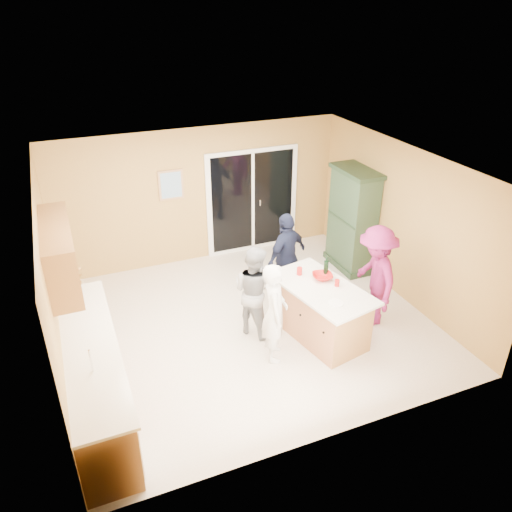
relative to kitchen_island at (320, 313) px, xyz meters
name	(u,v)px	position (x,y,z in m)	size (l,w,h in m)	color
floor	(250,324)	(-0.88, 0.68, -0.41)	(5.50, 5.50, 0.00)	beige
ceiling	(249,167)	(-0.88, 0.68, 2.19)	(5.50, 5.00, 0.10)	white
wall_back	(200,196)	(-0.88, 3.18, 0.89)	(5.50, 0.10, 2.60)	#DFBB5C
wall_front	(335,351)	(-0.88, -1.82, 0.89)	(5.50, 0.10, 2.60)	#DFBB5C
wall_left	(53,289)	(-3.63, 0.68, 0.89)	(0.10, 5.00, 2.60)	#DFBB5C
wall_right	(402,223)	(1.87, 0.68, 0.89)	(0.10, 5.00, 2.60)	#DFBB5C
left_cabinet_run	(96,384)	(-3.33, -0.37, 0.06)	(0.65, 3.05, 1.24)	#A66740
upper_cabinets	(60,254)	(-3.45, 0.48, 1.47)	(0.35, 1.60, 0.75)	#A66740
sliding_door	(252,201)	(0.17, 3.14, 0.64)	(1.90, 0.07, 2.10)	white
framed_picture	(171,185)	(-1.43, 3.16, 1.19)	(0.46, 0.04, 0.56)	#AE7F57
kitchen_island	(320,313)	(0.00, 0.00, 0.00)	(1.20, 1.79, 0.87)	#A66740
green_hutch	(352,221)	(1.61, 1.75, 0.54)	(0.56, 1.06, 1.95)	#203420
woman_white	(275,312)	(-0.85, -0.19, 0.35)	(0.55, 0.36, 1.51)	white
woman_grey	(254,291)	(-0.88, 0.49, 0.33)	(0.71, 0.55, 1.46)	gray
woman_navy	(287,257)	(0.01, 1.21, 0.37)	(0.91, 0.38, 1.56)	#1A1F39
woman_magenta	(375,276)	(0.95, 0.02, 0.42)	(1.07, 0.62, 1.66)	#7F1B61
serving_bowl	(322,276)	(0.13, 0.21, 0.50)	(0.31, 0.31, 0.08)	#B01613
tulip_vase	(76,277)	(-3.33, 1.19, 0.73)	(0.21, 0.14, 0.40)	red
tumbler_near	(299,271)	(-0.14, 0.46, 0.52)	(0.08, 0.08, 0.12)	#B01613
tumbler_far	(337,283)	(0.22, -0.05, 0.51)	(0.07, 0.07, 0.10)	#B01613
wine_bottle	(326,267)	(0.23, 0.31, 0.58)	(0.07, 0.07, 0.32)	black
white_plate	(336,303)	(-0.04, -0.46, 0.47)	(0.22, 0.22, 0.01)	white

